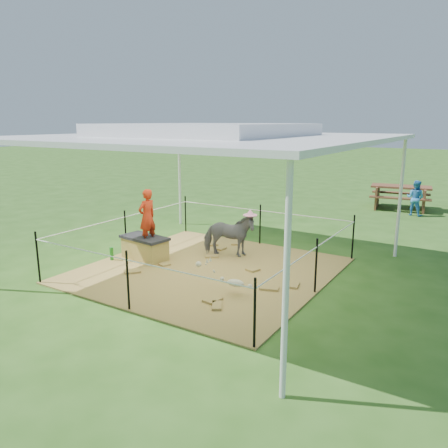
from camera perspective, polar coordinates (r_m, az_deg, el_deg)
The scene contains 13 objects.
ground at distance 8.86m, azimuth -2.07°, elevation -6.12°, with size 90.00×90.00×0.00m, color #2D5919.
hay_patch at distance 8.86m, azimuth -2.07°, elevation -6.02°, with size 4.60×4.60×0.03m, color brown.
canopy_tent at distance 8.36m, azimuth -2.22°, elevation 11.55°, with size 6.30×6.30×2.90m.
rope_fence at distance 8.67m, azimuth -2.10°, elevation -2.10°, with size 4.54×4.54×1.00m.
straw_bale at distance 9.61m, azimuth -10.28°, elevation -3.21°, with size 0.99×0.50×0.44m, color olive.
dark_cloth at distance 9.54m, azimuth -10.34°, elevation -1.78°, with size 1.06×0.55×0.06m, color black.
woman at distance 9.34m, azimuth -10.03°, elevation 1.51°, with size 0.43×0.29×1.19m, color red.
green_bottle at distance 9.70m, azimuth -14.46°, elevation -3.78°, with size 0.08×0.08×0.28m, color #1A781C.
pony at distance 9.53m, azimuth 0.61°, elevation -1.52°, with size 0.52×1.13×0.96m, color #4B4B50.
pink_hat at distance 9.40m, azimuth 0.62°, elevation 1.71°, with size 0.30×0.30×0.14m, color #FB91C4.
foal at distance 7.53m, azimuth 1.52°, elevation -7.51°, with size 0.87×0.49×0.49m, color beige, non-canonical shape.
picnic_table_near at distance 16.13m, azimuth 22.02°, elevation 3.25°, with size 1.92×1.38×0.80m, color brown.
distant_person at distance 15.13m, azimuth 23.70°, elevation 3.13°, with size 0.55×0.43×1.13m, color #3888D3.
Camera 1 is at (4.69, -6.92, 2.95)m, focal length 35.00 mm.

